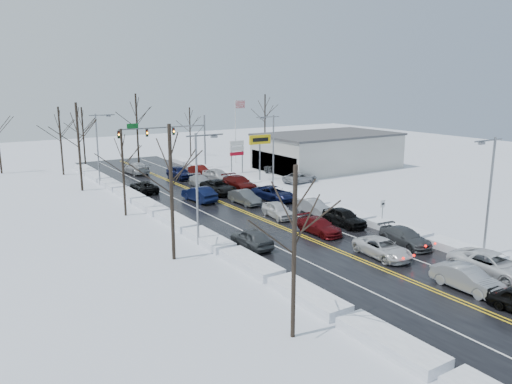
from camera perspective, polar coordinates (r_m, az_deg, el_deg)
ground at (r=48.10m, az=0.40°, el=-3.02°), size 160.00×160.00×0.00m
road_surface at (r=49.72m, az=-0.86°, el=-2.49°), size 14.00×84.00×0.01m
snow_bank_left at (r=46.32m, az=-8.89°, el=-3.79°), size 1.85×72.00×0.62m
snow_bank_right at (r=53.99m, az=6.00°, el=-1.35°), size 1.85×72.00×0.62m
traffic_signal_mast at (r=73.10m, az=-9.44°, el=6.55°), size 13.28×0.39×8.00m
tires_plus_sign at (r=65.94m, az=0.45°, el=5.66°), size 3.20×0.34×6.00m
used_vehicles_sign at (r=71.21m, az=-2.21°, el=4.81°), size 2.20×0.22×4.65m
speed_limit_sign at (r=46.90m, az=14.27°, el=-1.76°), size 0.55×0.09×2.35m
flagpole at (r=80.13m, az=-2.26°, el=7.55°), size 1.87×1.20×10.00m
dealership_building at (r=75.91m, az=8.18°, el=4.67°), size 20.40×12.40×5.30m
streetlight_se at (r=40.26m, az=25.05°, el=0.48°), size 3.20×0.25×9.00m
streetlight_ne at (r=59.74m, az=1.83°, el=5.24°), size 3.20×0.25×9.00m
streetlight_sw at (r=39.48m, az=-6.52°, el=1.37°), size 3.20×0.25×9.00m
streetlight_nw at (r=65.50m, az=-17.51°, el=5.32°), size 3.20×0.25×9.00m
tree_left_a at (r=24.55m, az=4.44°, el=-3.15°), size 3.60×3.60×9.00m
tree_left_b at (r=36.08m, az=-9.74°, el=2.92°), size 4.00×4.00×10.00m
tree_left_c at (r=49.58m, az=-15.03°, el=4.04°), size 3.40×3.40×8.50m
tree_left_d at (r=62.66m, az=-19.71°, el=6.72°), size 4.20×4.20×10.50m
tree_left_e at (r=74.49m, az=-21.53°, el=6.86°), size 3.80×3.80×9.50m
tree_far_b at (r=82.36m, az=-19.21°, el=7.26°), size 3.60×3.60×9.00m
tree_far_c at (r=82.62m, az=-13.51°, el=8.59°), size 4.40×4.40×11.00m
tree_far_d at (r=87.92m, az=-7.57°, el=7.90°), size 3.40×3.40×8.50m
tree_far_e at (r=96.13m, az=1.03°, el=9.24°), size 4.20×4.20×10.50m
queued_car_1 at (r=34.80m, az=22.87°, el=-10.27°), size 1.67×4.65×1.53m
queued_car_2 at (r=38.97m, az=14.21°, el=-7.20°), size 2.63×5.08×1.37m
queued_car_3 at (r=43.71m, az=7.21°, el=-4.73°), size 1.97×4.72×1.36m
queued_car_4 at (r=48.46m, az=2.54°, el=-2.91°), size 2.25×4.55×1.49m
queued_car_5 at (r=53.64m, az=-1.30°, el=-1.37°), size 1.74×4.55×1.48m
queued_car_6 at (r=58.72m, az=-4.28°, el=-0.18°), size 2.73×5.70×1.57m
queued_car_7 at (r=62.75m, az=-6.35°, el=0.61°), size 2.42×4.95×1.39m
queued_car_8 at (r=68.21m, az=-8.71°, el=1.50°), size 2.25×5.08×1.70m
queued_car_10 at (r=37.73m, az=25.37°, el=-8.73°), size 2.75×5.91×1.64m
queued_car_11 at (r=42.03m, az=16.63°, el=-5.88°), size 2.46×5.05×1.41m
queued_car_12 at (r=46.41m, az=10.01°, el=-3.79°), size 2.01×4.76×1.60m
queued_car_13 at (r=50.00m, az=6.58°, el=-2.49°), size 1.57×4.39×1.44m
queued_car_14 at (r=55.42m, az=1.97°, el=-0.92°), size 3.20×5.76×1.52m
queued_car_15 at (r=60.79m, az=-1.93°, el=0.29°), size 2.32×5.68×1.65m
queued_car_16 at (r=65.74m, az=-4.42°, el=1.20°), size 2.58×5.23×1.72m
queued_car_17 at (r=70.43m, az=-6.41°, el=1.92°), size 1.89×4.31×1.38m
oncoming_car_0 at (r=55.17m, az=-6.49°, el=-1.06°), size 2.22×5.17×1.66m
oncoming_car_1 at (r=60.68m, az=-12.67°, el=-0.04°), size 2.26×4.88×1.35m
oncoming_car_2 at (r=73.28m, az=-13.55°, el=2.06°), size 2.86×5.76×1.61m
oncoming_car_3 at (r=39.94m, az=-0.50°, el=-6.31°), size 1.86×4.49×1.52m
parked_car_0 at (r=65.15m, az=5.07°, el=1.08°), size 5.09×2.83×1.35m
parked_car_1 at (r=71.35m, az=4.38°, el=2.10°), size 2.73×5.78×1.63m
parked_car_2 at (r=72.97m, az=1.38°, el=2.36°), size 2.67×5.25×1.71m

